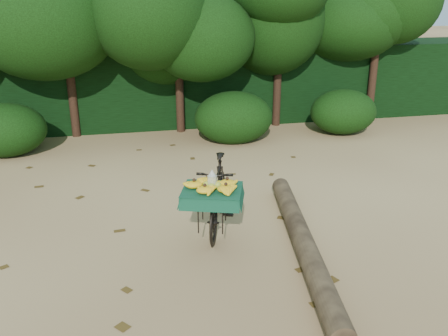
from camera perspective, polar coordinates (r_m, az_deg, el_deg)
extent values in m
plane|color=tan|center=(5.97, -3.20, -9.21)|extent=(80.00, 80.00, 0.00)
imported|color=black|center=(6.18, -0.74, -3.19)|extent=(0.92, 1.64, 0.95)
cube|color=black|center=(5.52, -1.45, -2.73)|extent=(0.46, 0.50, 0.02)
cube|color=#124532|center=(5.51, -1.45, -2.58)|extent=(0.83, 0.76, 0.01)
ellipsoid|color=#9BA427|center=(5.48, -0.76, -2.13)|extent=(0.09, 0.07, 0.10)
ellipsoid|color=#9BA427|center=(5.54, -1.38, -1.88)|extent=(0.09, 0.07, 0.10)
ellipsoid|color=#9BA427|center=(5.50, -2.14, -2.08)|extent=(0.09, 0.07, 0.10)
ellipsoid|color=#9BA427|center=(5.44, -1.52, -2.33)|extent=(0.09, 0.07, 0.10)
cylinder|color=#EAE5C6|center=(5.48, -1.44, -1.63)|extent=(0.11, 0.11, 0.14)
cylinder|color=brown|center=(5.87, 9.47, -8.63)|extent=(0.87, 3.52, 0.26)
cube|color=black|center=(11.65, -8.49, 9.84)|extent=(26.00, 1.80, 1.80)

